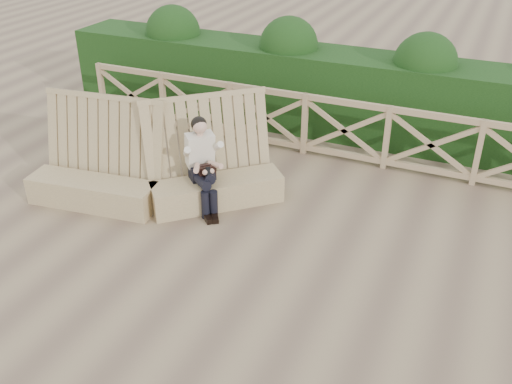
% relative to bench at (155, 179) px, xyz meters
% --- Properties ---
extents(ground, '(60.00, 60.00, 0.00)m').
position_rel_bench_xyz_m(ground, '(2.16, -0.99, -0.39)').
color(ground, brown).
rests_on(ground, ground).
extents(bench, '(3.57, 2.16, 1.55)m').
position_rel_bench_xyz_m(bench, '(0.00, 0.00, 0.00)').
color(bench, '#8A754E').
rests_on(bench, ground).
extents(woman, '(0.78, 0.82, 1.37)m').
position_rel_bench_xyz_m(woman, '(0.71, 0.20, 0.34)').
color(woman, black).
rests_on(woman, ground).
extents(guardrail, '(10.10, 0.09, 1.10)m').
position_rel_bench_xyz_m(guardrail, '(2.16, 2.51, 0.17)').
color(guardrail, '#8B6E51').
rests_on(guardrail, ground).
extents(hedge, '(12.00, 1.20, 1.50)m').
position_rel_bench_xyz_m(hedge, '(2.16, 3.71, 0.36)').
color(hedge, black).
rests_on(hedge, ground).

